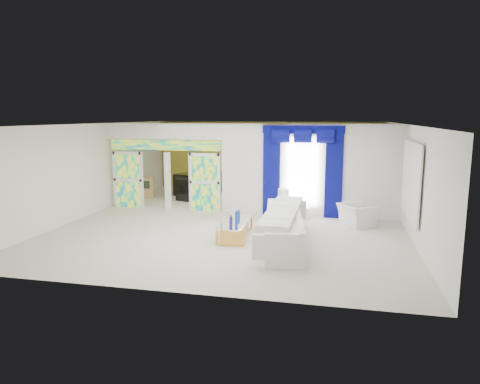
% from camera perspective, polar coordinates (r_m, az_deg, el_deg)
% --- Properties ---
extents(floor, '(12.00, 12.00, 0.00)m').
position_cam_1_polar(floor, '(14.08, -0.14, -3.55)').
color(floor, '#B7AF9E').
rests_on(floor, ground).
extents(dividing_wall, '(5.70, 0.18, 3.00)m').
position_cam_1_polar(dividing_wall, '(14.50, 9.06, 2.74)').
color(dividing_wall, white).
rests_on(dividing_wall, ground).
extents(dividing_header, '(4.30, 0.18, 0.55)m').
position_cam_1_polar(dividing_header, '(15.52, -9.74, 7.72)').
color(dividing_header, white).
rests_on(dividing_header, dividing_wall).
extents(stained_panel_left, '(0.95, 0.04, 2.00)m').
position_cam_1_polar(stained_panel_left, '(16.26, -14.22, 1.55)').
color(stained_panel_left, '#994C3F').
rests_on(stained_panel_left, ground).
extents(stained_panel_right, '(0.95, 0.04, 2.00)m').
position_cam_1_polar(stained_panel_right, '(15.20, -4.57, 1.26)').
color(stained_panel_right, '#994C3F').
rests_on(stained_panel_right, ground).
extents(stained_transom, '(4.00, 0.05, 0.35)m').
position_cam_1_polar(stained_transom, '(15.54, -9.69, 5.97)').
color(stained_transom, '#994C3F').
rests_on(stained_transom, dividing_header).
extents(window_pane, '(1.00, 0.02, 2.30)m').
position_cam_1_polar(window_pane, '(14.43, 8.04, 2.53)').
color(window_pane, white).
rests_on(window_pane, dividing_wall).
extents(blue_drape_left, '(0.55, 0.10, 2.80)m').
position_cam_1_polar(blue_drape_left, '(14.51, 4.08, 2.45)').
color(blue_drape_left, '#04044C').
rests_on(blue_drape_left, ground).
extents(blue_drape_right, '(0.55, 0.10, 2.80)m').
position_cam_1_polar(blue_drape_right, '(14.36, 12.01, 2.18)').
color(blue_drape_right, '#04044C').
rests_on(blue_drape_right, ground).
extents(blue_pelmet, '(2.60, 0.12, 0.25)m').
position_cam_1_polar(blue_pelmet, '(14.29, 8.16, 7.97)').
color(blue_pelmet, '#04044C').
rests_on(blue_pelmet, dividing_wall).
extents(wall_mirror, '(0.04, 2.70, 1.90)m').
position_cam_1_polar(wall_mirror, '(12.64, 21.22, 1.38)').
color(wall_mirror, white).
rests_on(wall_mirror, ground).
extents(gold_curtains, '(9.70, 0.12, 2.90)m').
position_cam_1_polar(gold_curtains, '(19.58, 3.64, 4.67)').
color(gold_curtains, '#AE9B29').
rests_on(gold_curtains, ground).
extents(white_sofa, '(1.42, 4.17, 0.78)m').
position_cam_1_polar(white_sofa, '(11.51, 5.62, -4.67)').
color(white_sofa, silver).
rests_on(white_sofa, ground).
extents(coffee_table, '(0.87, 1.93, 0.41)m').
position_cam_1_polar(coffee_table, '(12.06, -0.62, -4.83)').
color(coffee_table, gold).
rests_on(coffee_table, ground).
extents(console_table, '(1.12, 0.41, 0.37)m').
position_cam_1_polar(console_table, '(14.34, 6.78, -2.62)').
color(console_table, white).
rests_on(console_table, ground).
extents(table_lamp, '(0.36, 0.36, 0.58)m').
position_cam_1_polar(table_lamp, '(14.28, 5.62, -0.72)').
color(table_lamp, white).
rests_on(table_lamp, console_table).
extents(armchair, '(1.27, 1.31, 0.65)m').
position_cam_1_polar(armchair, '(13.69, 14.84, -2.89)').
color(armchair, silver).
rests_on(armchair, ground).
extents(grand_piano, '(1.81, 2.09, 0.90)m').
position_cam_1_polar(grand_piano, '(18.63, -5.32, 1.12)').
color(grand_piano, black).
rests_on(grand_piano, ground).
extents(piano_bench, '(0.87, 0.54, 0.27)m').
position_cam_1_polar(piano_bench, '(17.19, -6.93, -0.71)').
color(piano_bench, black).
rests_on(piano_bench, ground).
extents(tv_console, '(0.67, 0.64, 0.82)m').
position_cam_1_polar(tv_console, '(18.14, -11.95, 0.59)').
color(tv_console, '#B07D58').
rests_on(tv_console, ground).
extents(chandelier, '(0.60, 0.60, 0.60)m').
position_cam_1_polar(chandelier, '(17.59, -5.09, 7.82)').
color(chandelier, gold).
rests_on(chandelier, ceiling).
extents(decanters, '(0.14, 1.10, 0.27)m').
position_cam_1_polar(decanters, '(11.91, -0.67, -3.42)').
color(decanters, navy).
rests_on(decanters, coffee_table).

